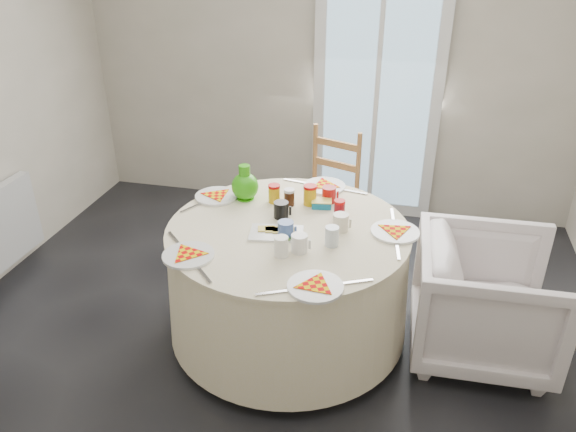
% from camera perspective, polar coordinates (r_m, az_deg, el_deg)
% --- Properties ---
extents(floor, '(4.00, 4.00, 0.00)m').
position_cam_1_polar(floor, '(3.37, -2.43, -13.54)').
color(floor, black).
rests_on(floor, ground).
extents(wall_back, '(4.00, 0.02, 2.60)m').
position_cam_1_polar(wall_back, '(4.58, 4.20, 16.12)').
color(wall_back, '#BCB5A3').
rests_on(wall_back, floor).
extents(glass_door, '(1.00, 0.08, 2.10)m').
position_cam_1_polar(glass_door, '(4.54, 9.08, 12.51)').
color(glass_door, silver).
rests_on(glass_door, floor).
extents(table, '(1.38, 1.38, 0.70)m').
position_cam_1_polar(table, '(3.27, 0.00, -6.60)').
color(table, beige).
rests_on(table, floor).
extents(wooden_chair, '(0.52, 0.51, 0.93)m').
position_cam_1_polar(wooden_chair, '(4.06, 3.67, 2.21)').
color(wooden_chair, '#A28245').
rests_on(wooden_chair, floor).
extents(armchair, '(0.73, 0.78, 0.78)m').
position_cam_1_polar(armchair, '(3.32, 19.59, -7.56)').
color(armchair, silver).
rests_on(armchair, floor).
extents(place_settings, '(1.86, 1.86, 0.03)m').
position_cam_1_polar(place_settings, '(3.06, 0.00, -0.50)').
color(place_settings, white).
rests_on(place_settings, table).
extents(jar_cluster, '(0.50, 0.31, 0.14)m').
position_cam_1_polar(jar_cluster, '(3.25, 1.69, 2.20)').
color(jar_cluster, maroon).
rests_on(jar_cluster, table).
extents(butter_tub, '(0.13, 0.10, 0.05)m').
position_cam_1_polar(butter_tub, '(3.29, 3.46, 1.84)').
color(butter_tub, '#0C6D94').
rests_on(butter_tub, table).
extents(green_pitcher, '(0.20, 0.20, 0.21)m').
position_cam_1_polar(green_pitcher, '(3.36, -4.42, 3.99)').
color(green_pitcher, '#2DA10E').
rests_on(green_pitcher, table).
extents(cheese_platter, '(0.31, 0.22, 0.04)m').
position_cam_1_polar(cheese_platter, '(3.00, -1.20, -1.09)').
color(cheese_platter, white).
rests_on(cheese_platter, table).
extents(mugs_glasses, '(0.66, 0.66, 0.12)m').
position_cam_1_polar(mugs_glasses, '(3.02, 2.06, -0.12)').
color(mugs_glasses, '#A5A5A5').
rests_on(mugs_glasses, table).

